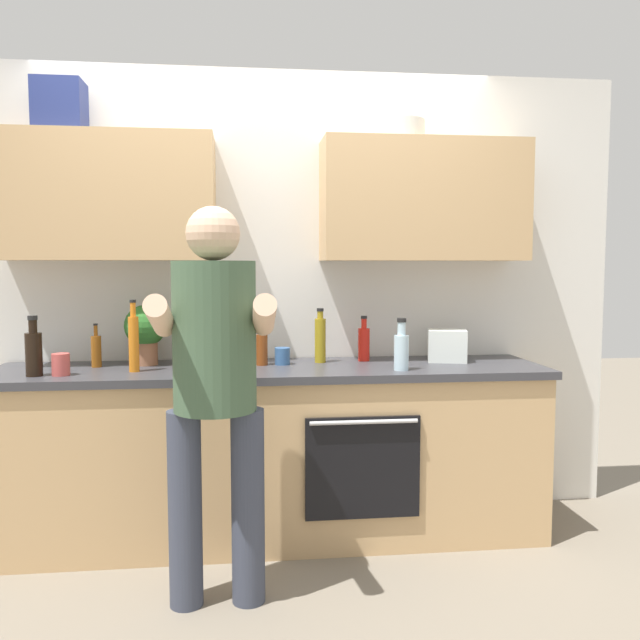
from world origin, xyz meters
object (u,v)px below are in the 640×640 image
object	(u,v)px
cup_ceramic	(61,364)
bottle_soy	(34,352)
bottle_syrup	(96,350)
potted_herb	(145,330)
bottle_oil	(320,339)
cup_tea	(282,356)
bottle_hotsauce	(364,343)
knife_block	(188,342)
bottle_water	(401,349)
bottle_vinegar	(262,349)
grocery_bag_produce	(447,346)
person_standing	(215,374)
bottle_juice	(134,341)

from	to	relation	value
cup_ceramic	bottle_soy	bearing A→B (deg)	-178.56
bottle_syrup	potted_herb	world-z (taller)	potted_herb
bottle_oil	cup_tea	size ratio (longest dim) A/B	3.27
bottle_hotsauce	cup_tea	bearing A→B (deg)	-169.43
knife_block	bottle_water	bearing A→B (deg)	-14.28
bottle_hotsauce	bottle_vinegar	size ratio (longest dim) A/B	1.16
potted_herb	knife_block	bearing A→B (deg)	-13.78
cup_ceramic	bottle_oil	bearing A→B (deg)	12.15
grocery_bag_produce	knife_block	bearing A→B (deg)	179.80
person_standing	cup_ceramic	size ratio (longest dim) A/B	15.76
bottle_water	grocery_bag_produce	world-z (taller)	bottle_water
person_standing	bottle_syrup	world-z (taller)	person_standing
bottle_oil	cup_tea	world-z (taller)	bottle_oil
person_standing	bottle_soy	world-z (taller)	person_standing
bottle_water	grocery_bag_produce	xyz separation A→B (m)	(0.32, 0.27, -0.02)
bottle_soy	grocery_bag_produce	world-z (taller)	bottle_soy
person_standing	potted_herb	world-z (taller)	person_standing
bottle_soy	cup_ceramic	size ratio (longest dim) A/B	2.73
bottle_oil	cup_tea	xyz separation A→B (m)	(-0.21, -0.05, -0.08)
bottle_syrup	cup_tea	bearing A→B (deg)	-1.43
bottle_water	bottle_syrup	distance (m)	1.56
bottle_vinegar	bottle_water	distance (m)	0.73
person_standing	grocery_bag_produce	bearing A→B (deg)	31.71
bottle_vinegar	cup_tea	distance (m)	0.12
bottle_soy	bottle_syrup	world-z (taller)	bottle_soy
cup_ceramic	grocery_bag_produce	world-z (taller)	grocery_bag_produce
bottle_oil	bottle_syrup	distance (m)	1.17
bottle_vinegar	cup_ceramic	size ratio (longest dim) A/B	2.03
bottle_hotsauce	potted_herb	bearing A→B (deg)	-179.46
bottle_juice	bottle_oil	size ratio (longest dim) A/B	1.21
bottle_oil	bottle_water	bearing A→B (deg)	-39.66
bottle_soy	person_standing	bearing A→B (deg)	-30.70
bottle_hotsauce	grocery_bag_produce	size ratio (longest dim) A/B	1.21
potted_herb	bottle_syrup	bearing A→B (deg)	-168.45
bottle_vinegar	bottle_syrup	size ratio (longest dim) A/B	0.95
knife_block	grocery_bag_produce	size ratio (longest dim) A/B	1.52
bottle_syrup	grocery_bag_produce	world-z (taller)	bottle_syrup
bottle_hotsauce	grocery_bag_produce	bearing A→B (deg)	-9.03
bottle_soy	cup_tea	xyz separation A→B (m)	(1.19, 0.22, -0.07)
bottle_oil	knife_block	world-z (taller)	knife_block
knife_block	bottle_juice	bearing A→B (deg)	-146.65
bottle_vinegar	cup_tea	world-z (taller)	bottle_vinegar
bottle_water	bottle_syrup	bearing A→B (deg)	169.75
bottle_water	grocery_bag_produce	bearing A→B (deg)	39.85
cup_tea	potted_herb	distance (m)	0.73
bottle_juice	grocery_bag_produce	world-z (taller)	bottle_juice
bottle_hotsauce	grocery_bag_produce	distance (m)	0.45
bottle_hotsauce	cup_ceramic	xyz separation A→B (m)	(-1.52, -0.30, -0.05)
bottle_oil	bottle_syrup	size ratio (longest dim) A/B	1.30
bottle_soy	knife_block	xyz separation A→B (m)	(0.70, 0.24, 0.01)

